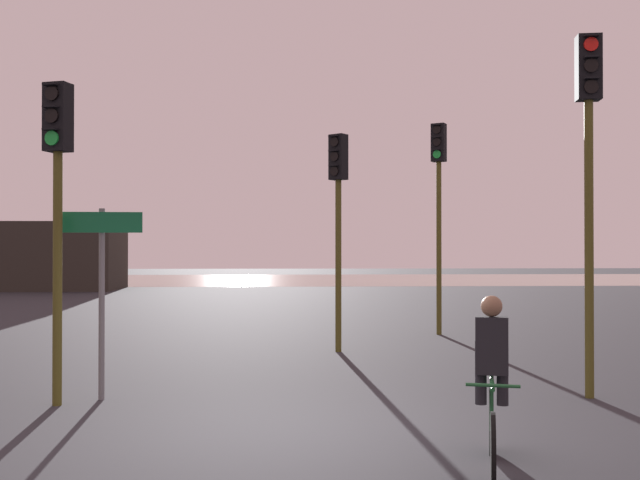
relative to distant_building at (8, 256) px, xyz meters
name	(u,v)px	position (x,y,z in m)	size (l,w,h in m)	color
ground_plane	(295,437)	(13.67, -27.36, -1.63)	(120.00, 120.00, 0.00)	#28282D
water_strip	(289,280)	(13.67, 10.00, -1.63)	(80.00, 16.00, 0.01)	#9E937F
distant_building	(8,256)	(0.00, 0.00, 0.00)	(10.66, 4.00, 3.26)	#2D2823
traffic_light_near_left	(58,180)	(10.57, -25.67, 1.32)	(0.38, 0.39, 4.23)	#4C4719
traffic_light_center	(338,200)	(14.59, -21.07, 1.37)	(0.41, 0.42, 4.31)	#4C4719
traffic_light_near_right	(589,148)	(17.74, -25.52, 1.81)	(0.35, 0.37, 5.00)	#4C4719
traffic_light_far_right	(439,189)	(17.17, -18.41, 1.81)	(0.40, 0.42, 5.00)	#4C4719
direction_sign_post	(101,275)	(11.06, -25.34, 0.06)	(1.10, 0.14, 2.60)	slate
cyclist	(492,381)	(15.51, -28.54, -0.81)	(0.59, 1.66, 1.62)	black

